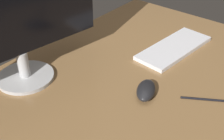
% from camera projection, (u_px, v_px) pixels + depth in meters
% --- Properties ---
extents(desk, '(1.40, 0.84, 0.02)m').
position_uv_depth(desk, '(118.00, 86.00, 1.07)').
color(desk, olive).
rests_on(desk, ground).
extents(monitor, '(0.61, 0.20, 0.50)m').
position_uv_depth(monitor, '(12.00, 5.00, 0.94)').
color(monitor, '#BCBCBC').
rests_on(monitor, desk).
extents(keyboard, '(0.37, 0.17, 0.02)m').
position_uv_depth(keyboard, '(174.00, 48.00, 1.26)').
color(keyboard, white).
rests_on(keyboard, desk).
extents(computer_mouse, '(0.13, 0.10, 0.04)m').
position_uv_depth(computer_mouse, '(146.00, 90.00, 1.01)').
color(computer_mouse, black).
rests_on(computer_mouse, desk).
extents(pen, '(0.08, 0.13, 0.01)m').
position_uv_depth(pen, '(204.00, 99.00, 0.99)').
color(pen, black).
rests_on(pen, desk).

